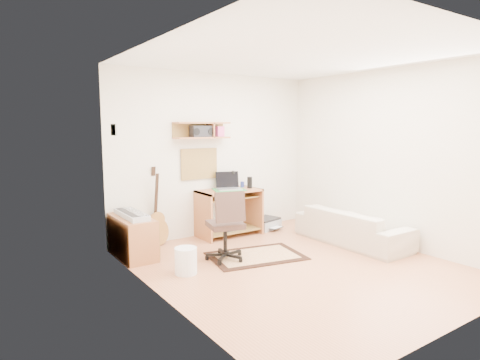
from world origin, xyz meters
TOP-DOWN VIEW (x-y plane):
  - floor at (0.00, 0.00)m, footprint 3.60×4.00m
  - ceiling at (0.00, 0.00)m, footprint 3.60×4.00m
  - back_wall at (0.00, 2.00)m, footprint 3.60×0.01m
  - left_wall at (-1.80, 0.00)m, footprint 0.01×4.00m
  - right_wall at (1.80, 0.00)m, footprint 0.01×4.00m
  - wall_shelf at (-0.30, 1.88)m, footprint 0.90×0.25m
  - cork_board at (-0.30, 1.98)m, footprint 0.64×0.03m
  - wall_photo at (-1.79, 1.50)m, footprint 0.02×0.20m
  - desk at (0.10, 1.73)m, footprint 1.00×0.55m
  - laptop at (0.09, 1.71)m, footprint 0.48×0.48m
  - speaker at (0.47, 1.68)m, footprint 0.08×0.08m
  - desk_lamp at (0.29, 1.87)m, footprint 0.10×0.10m
  - pencil_cup at (0.43, 1.83)m, footprint 0.07×0.07m
  - boombox at (-0.31, 1.87)m, footprint 0.35×0.16m
  - rug at (-0.19, 0.60)m, footprint 1.39×1.07m
  - task_chair at (-0.62, 0.72)m, footprint 0.59×0.59m
  - cabinet at (-1.58, 1.55)m, footprint 0.40×0.90m
  - music_keyboard at (-1.58, 1.55)m, footprint 0.24×0.77m
  - guitar at (-1.07, 1.86)m, footprint 0.32×0.20m
  - waste_basket at (-1.28, 0.55)m, footprint 0.28×0.28m
  - printer at (0.85, 1.73)m, footprint 0.55×0.47m
  - sofa at (1.38, 0.28)m, footprint 0.52×1.78m

SIDE VIEW (x-z plane):
  - floor at x=0.00m, z-range -0.01..0.00m
  - rug at x=-0.19m, z-range 0.00..0.02m
  - printer at x=0.85m, z-range 0.00..0.17m
  - waste_basket at x=-1.28m, z-range 0.00..0.32m
  - cabinet at x=-1.58m, z-range 0.00..0.55m
  - sofa at x=1.38m, z-range 0.00..0.70m
  - desk at x=0.10m, z-range 0.00..0.75m
  - task_chair at x=-0.62m, z-range 0.00..0.96m
  - music_keyboard at x=-1.58m, z-range 0.55..0.62m
  - guitar at x=-1.07m, z-range 0.00..1.18m
  - pencil_cup at x=0.43m, z-range 0.75..0.84m
  - speaker at x=0.47m, z-range 0.75..0.94m
  - desk_lamp at x=0.29m, z-range 0.75..1.04m
  - laptop at x=0.09m, z-range 0.75..1.04m
  - cork_board at x=-0.30m, z-range 0.92..1.42m
  - back_wall at x=0.00m, z-range 0.00..2.60m
  - left_wall at x=-1.80m, z-range 0.00..2.60m
  - right_wall at x=1.80m, z-range 0.00..2.60m
  - boombox at x=-0.31m, z-range 1.59..1.77m
  - wall_shelf at x=-0.30m, z-range 1.57..1.83m
  - wall_photo at x=-1.79m, z-range 1.65..1.79m
  - ceiling at x=0.00m, z-range 2.60..2.61m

